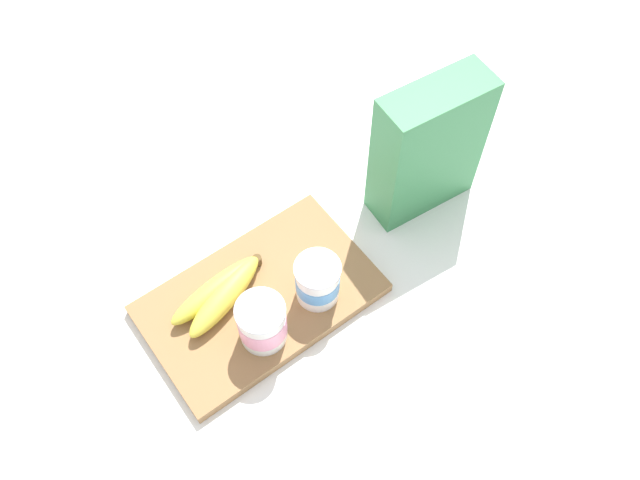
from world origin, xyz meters
TOP-DOWN VIEW (x-y plane):
  - ground_plane at (0.00, 0.00)m, footprint 2.40×2.40m
  - cutting_board at (0.00, 0.00)m, footprint 0.35×0.21m
  - cereal_box at (-0.33, -0.01)m, footprint 0.18×0.09m
  - yogurt_cup_front at (-0.07, 0.05)m, footprint 0.07×0.07m
  - yogurt_cup_back at (0.03, 0.06)m, footprint 0.07×0.07m
  - banana_bunch at (0.05, -0.03)m, footprint 0.17×0.09m

SIDE VIEW (x-z plane):
  - ground_plane at x=0.00m, z-range 0.00..0.00m
  - cutting_board at x=0.00m, z-range 0.00..0.02m
  - banana_bunch at x=0.05m, z-range 0.02..0.06m
  - yogurt_cup_front at x=-0.07m, z-range 0.02..0.10m
  - yogurt_cup_back at x=0.03m, z-range 0.02..0.10m
  - cereal_box at x=-0.33m, z-range 0.00..0.25m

